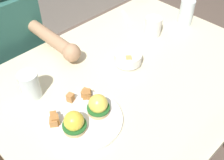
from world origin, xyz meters
The scene contains 8 objects.
dining_table centered at (0.00, 0.00, 0.63)m, with size 1.20×0.90×0.74m.
eggs_benedict_plate centered at (-0.31, -0.06, 0.77)m, with size 0.27×0.27×0.09m.
fruit_bowl centered at (0.03, 0.06, 0.77)m, with size 0.12×0.12×0.06m.
coffee_mug centered at (0.29, 0.13, 0.79)m, with size 0.11×0.08×0.09m.
fork centered at (0.31, 0.32, 0.74)m, with size 0.10×0.14×0.00m.
water_glass_near centered at (0.49, 0.07, 0.80)m, with size 0.07×0.07×0.13m.
water_glass_far centered at (-0.38, 0.19, 0.79)m, with size 0.08×0.08×0.11m.
diner_person centered at (-0.26, 0.60, 0.65)m, with size 0.34×0.54×1.14m.
Camera 1 is at (-0.67, -0.56, 1.52)m, focal length 43.33 mm.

